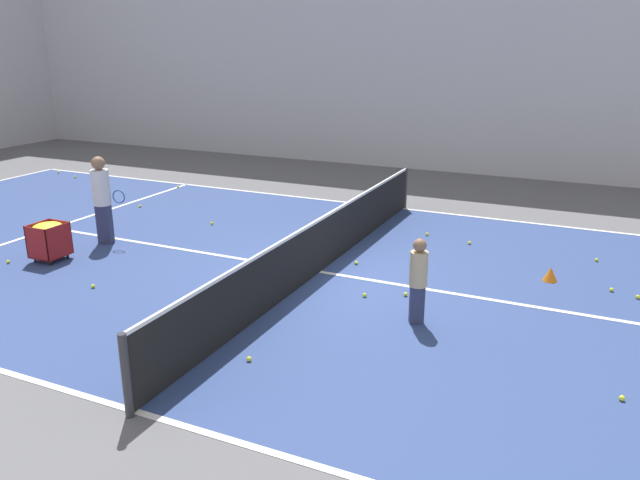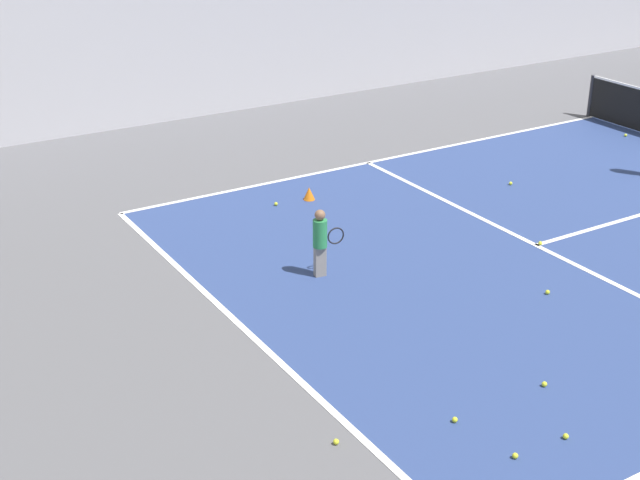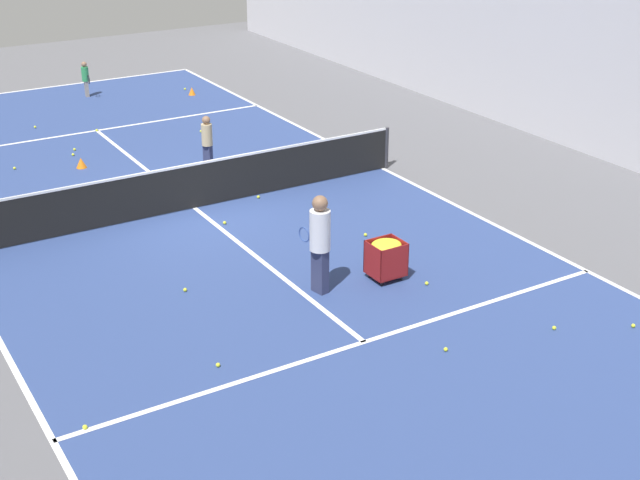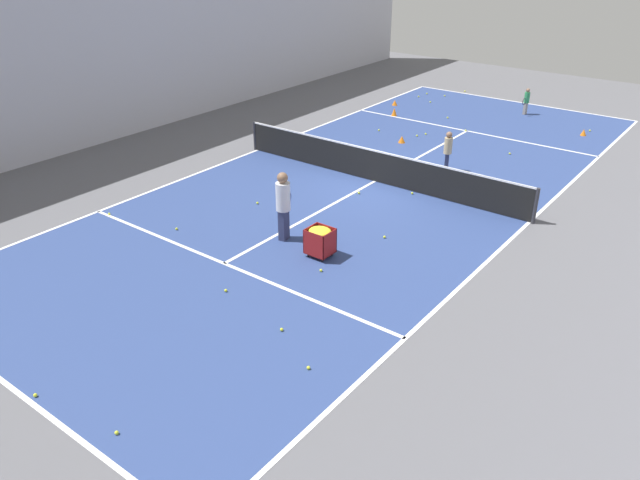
% 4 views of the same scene
% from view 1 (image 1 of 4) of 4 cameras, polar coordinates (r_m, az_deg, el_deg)
% --- Properties ---
extents(ground_plane, '(38.80, 38.80, 0.00)m').
position_cam_1_polar(ground_plane, '(11.54, 0.00, -2.95)').
color(ground_plane, '#5B5B60').
extents(court_playing_area, '(10.07, 24.48, 0.00)m').
position_cam_1_polar(court_playing_area, '(11.54, 0.00, -2.94)').
color(court_playing_area, navy).
rests_on(court_playing_area, ground).
extents(line_sideline_left, '(0.10, 24.48, 0.00)m').
position_cam_1_polar(line_sideline_left, '(7.73, -16.46, -14.80)').
color(line_sideline_left, white).
rests_on(line_sideline_left, ground).
extents(line_sideline_right, '(0.10, 24.48, 0.00)m').
position_cam_1_polar(line_sideline_right, '(16.03, 7.60, 2.86)').
color(line_sideline_right, white).
rests_on(line_sideline_right, ground).
extents(line_service_far, '(10.07, 0.10, 0.00)m').
position_cam_1_polar(line_service_far, '(15.48, -23.24, 1.01)').
color(line_service_far, white).
rests_on(line_service_far, ground).
extents(line_centre_service, '(0.10, 13.46, 0.00)m').
position_cam_1_polar(line_centre_service, '(11.54, 0.00, -2.92)').
color(line_centre_service, white).
rests_on(line_centre_service, ground).
extents(hall_enclosure_right, '(0.15, 35.10, 7.77)m').
position_cam_1_polar(hall_enclosure_right, '(20.58, 12.67, 16.78)').
color(hall_enclosure_right, silver).
rests_on(hall_enclosure_right, ground).
extents(tennis_net, '(10.37, 0.10, 1.04)m').
position_cam_1_polar(tennis_net, '(11.36, 0.00, -0.41)').
color(tennis_net, '#2D2D33').
rests_on(tennis_net, ground).
extents(coach_at_net, '(0.43, 0.71, 1.84)m').
position_cam_1_polar(coach_at_net, '(13.68, -19.34, 3.98)').
color(coach_at_net, '#2D3351').
rests_on(coach_at_net, ground).
extents(child_midcourt, '(0.36, 0.36, 1.34)m').
position_cam_1_polar(child_midcourt, '(9.35, 8.98, -3.21)').
color(child_midcourt, '#2D3351').
rests_on(child_midcourt, ground).
extents(ball_cart, '(0.62, 0.56, 0.76)m').
position_cam_1_polar(ball_cart, '(13.07, -23.59, 0.51)').
color(ball_cart, maroon).
rests_on(ball_cart, ground).
extents(training_cone_2, '(0.26, 0.26, 0.25)m').
position_cam_1_polar(training_cone_2, '(11.81, 20.32, -2.94)').
color(training_cone_2, orange).
rests_on(training_cone_2, ground).
extents(tennis_ball_0, '(0.07, 0.07, 0.07)m').
position_cam_1_polar(tennis_ball_0, '(11.48, -20.04, -3.98)').
color(tennis_ball_0, yellow).
rests_on(tennis_ball_0, ground).
extents(tennis_ball_1, '(0.07, 0.07, 0.07)m').
position_cam_1_polar(tennis_ball_1, '(10.45, 4.10, -5.04)').
color(tennis_ball_1, yellow).
rests_on(tennis_ball_1, ground).
extents(tennis_ball_3, '(0.07, 0.07, 0.07)m').
position_cam_1_polar(tennis_ball_3, '(10.55, 7.83, -4.94)').
color(tennis_ball_3, yellow).
rests_on(tennis_ball_3, ground).
extents(tennis_ball_5, '(0.07, 0.07, 0.07)m').
position_cam_1_polar(tennis_ball_5, '(10.39, -4.48, -5.18)').
color(tennis_ball_5, yellow).
rests_on(tennis_ball_5, ground).
extents(tennis_ball_7, '(0.07, 0.07, 0.07)m').
position_cam_1_polar(tennis_ball_7, '(20.99, -21.47, 5.39)').
color(tennis_ball_7, yellow).
rests_on(tennis_ball_7, ground).
extents(tennis_ball_10, '(0.07, 0.07, 0.07)m').
position_cam_1_polar(tennis_ball_10, '(11.61, 27.06, -4.66)').
color(tennis_ball_10, yellow).
rests_on(tennis_ball_10, ground).
extents(tennis_ball_11, '(0.07, 0.07, 0.07)m').
position_cam_1_polar(tennis_ball_11, '(11.93, 3.33, -2.08)').
color(tennis_ball_11, yellow).
rests_on(tennis_ball_11, ground).
extents(tennis_ball_13, '(0.07, 0.07, 0.07)m').
position_cam_1_polar(tennis_ball_13, '(8.41, 25.89, -12.88)').
color(tennis_ball_13, yellow).
rests_on(tennis_ball_13, ground).
extents(tennis_ball_16, '(0.07, 0.07, 0.07)m').
position_cam_1_polar(tennis_ball_16, '(14.70, -9.86, 1.52)').
color(tennis_ball_16, yellow).
rests_on(tennis_ball_16, ground).
extents(tennis_ball_17, '(0.07, 0.07, 0.07)m').
position_cam_1_polar(tennis_ball_17, '(13.37, -26.62, -1.79)').
color(tennis_ball_17, yellow).
rests_on(tennis_ball_17, ground).
extents(tennis_ball_18, '(0.07, 0.07, 0.07)m').
position_cam_1_polar(tennis_ball_18, '(18.68, -12.86, 4.79)').
color(tennis_ball_18, yellow).
rests_on(tennis_ball_18, ground).
extents(tennis_ball_19, '(0.07, 0.07, 0.07)m').
position_cam_1_polar(tennis_ball_19, '(8.49, -6.51, -10.75)').
color(tennis_ball_19, yellow).
rests_on(tennis_ball_19, ground).
extents(tennis_ball_20, '(0.07, 0.07, 0.07)m').
position_cam_1_polar(tennis_ball_20, '(11.89, -5.46, -2.20)').
color(tennis_ball_20, yellow).
rests_on(tennis_ball_20, ground).
extents(tennis_ball_21, '(0.07, 0.07, 0.07)m').
position_cam_1_polar(tennis_ball_21, '(13.87, 9.76, 0.54)').
color(tennis_ball_21, yellow).
rests_on(tennis_ball_21, ground).
extents(tennis_ball_25, '(0.07, 0.07, 0.07)m').
position_cam_1_polar(tennis_ball_25, '(21.97, -22.79, 5.74)').
color(tennis_ball_25, yellow).
rests_on(tennis_ball_25, ground).
extents(tennis_ball_27, '(0.07, 0.07, 0.07)m').
position_cam_1_polar(tennis_ball_27, '(16.69, -16.13, 3.01)').
color(tennis_ball_27, yellow).
rests_on(tennis_ball_27, ground).
extents(tennis_ball_28, '(0.07, 0.07, 0.07)m').
position_cam_1_polar(tennis_ball_28, '(13.45, 13.51, -0.25)').
color(tennis_ball_28, yellow).
rests_on(tennis_ball_28, ground).
extents(tennis_ball_29, '(0.07, 0.07, 0.07)m').
position_cam_1_polar(tennis_ball_29, '(13.20, 23.96, -1.67)').
color(tennis_ball_29, yellow).
rests_on(tennis_ball_29, ground).
extents(tennis_ball_30, '(0.07, 0.07, 0.07)m').
position_cam_1_polar(tennis_ball_30, '(11.74, 25.11, -4.14)').
color(tennis_ball_30, yellow).
rests_on(tennis_ball_30, ground).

